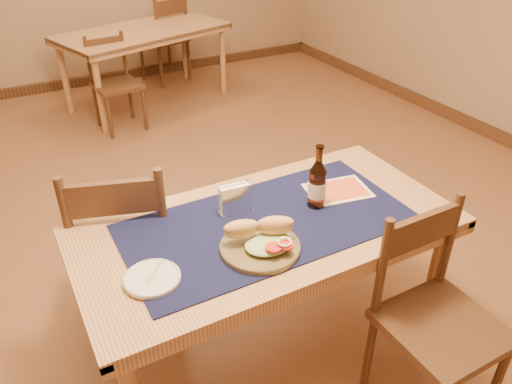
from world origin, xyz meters
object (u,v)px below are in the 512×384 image
main_table (267,239)px  back_table (144,38)px  sandwich_plate (262,242)px  chair_main_near (435,317)px  napkin_holder (236,199)px  chair_main_far (126,243)px  beer_bottle (317,184)px

main_table → back_table: size_ratio=0.89×
main_table → sandwich_plate: sandwich_plate is taller
chair_main_near → napkin_holder: size_ratio=6.15×
chair_main_far → chair_main_near: size_ratio=1.06×
back_table → beer_bottle: 3.44m
main_table → back_table: same height
sandwich_plate → beer_bottle: beer_bottle is taller
napkin_holder → chair_main_far: bearing=141.7°
back_table → beer_bottle: size_ratio=6.15×
chair_main_far → sandwich_plate: bearing=-57.2°
beer_bottle → napkin_holder: beer_bottle is taller
main_table → chair_main_far: size_ratio=1.63×
beer_bottle → napkin_holder: size_ratio=1.93×
main_table → back_table: bearing=80.9°
chair_main_far → beer_bottle: 0.95m
chair_main_near → beer_bottle: beer_bottle is taller
chair_main_near → chair_main_far: bearing=133.1°
sandwich_plate → napkin_holder: size_ratio=2.09×
chair_main_far → back_table: bearing=70.4°
chair_main_near → napkin_holder: (-0.54, 0.70, 0.33)m
sandwich_plate → napkin_holder: 0.28m
main_table → sandwich_plate: bearing=-126.8°
napkin_holder → sandwich_plate: bearing=-95.7°
chair_main_far → napkin_holder: size_ratio=6.50×
chair_main_far → napkin_holder: chair_main_far is taller
sandwich_plate → napkin_holder: napkin_holder is taller
main_table → napkin_holder: bearing=120.4°
back_table → napkin_holder: (-0.63, -3.29, 0.15)m
chair_main_far → chair_main_near: 1.41m
main_table → napkin_holder: napkin_holder is taller
chair_main_far → napkin_holder: (0.42, -0.34, 0.31)m
chair_main_near → sandwich_plate: bearing=143.7°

